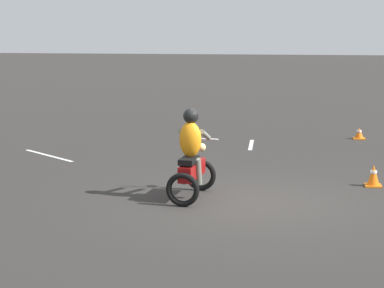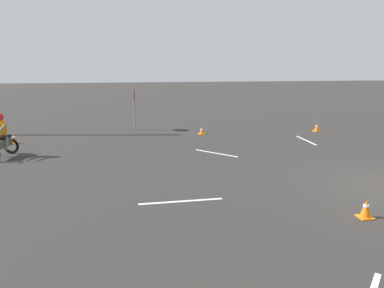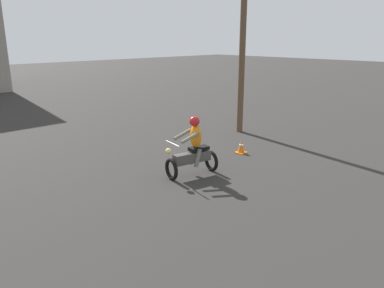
# 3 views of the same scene
# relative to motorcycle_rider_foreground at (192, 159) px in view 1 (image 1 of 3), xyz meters

# --- Properties ---
(ground_plane) EXTENTS (120.00, 120.00, 0.00)m
(ground_plane) POSITION_rel_motorcycle_rider_foreground_xyz_m (0.09, 1.12, -0.73)
(ground_plane) COLOR #2D2B28
(motorcycle_rider_foreground) EXTENTS (1.54, 0.80, 1.66)m
(motorcycle_rider_foreground) POSITION_rel_motorcycle_rider_foreground_xyz_m (0.00, 0.00, 0.00)
(motorcycle_rider_foreground) COLOR black
(motorcycle_rider_foreground) RESTS_ON ground
(traffic_cone_near_left) EXTENTS (0.32, 0.32, 0.43)m
(traffic_cone_near_left) POSITION_rel_motorcycle_rider_foreground_xyz_m (-1.51, 3.37, -0.52)
(traffic_cone_near_left) COLOR orange
(traffic_cone_near_left) RESTS_ON ground
(traffic_cone_far_center) EXTENTS (0.32, 0.32, 0.32)m
(traffic_cone_far_center) POSITION_rel_motorcycle_rider_foreground_xyz_m (-7.52, 3.57, -0.57)
(traffic_cone_far_center) COLOR orange
(traffic_cone_far_center) RESTS_ON ground
(lane_stripe_w) EXTENTS (1.63, 0.15, 0.01)m
(lane_stripe_w) POSITION_rel_motorcycle_rider_foreground_xyz_m (-6.12, 0.70, -0.72)
(lane_stripe_w) COLOR silver
(lane_stripe_w) RESTS_ON ground
(lane_stripe_sw) EXTENTS (1.45, 1.66, 0.01)m
(lane_stripe_sw) POSITION_rel_motorcycle_rider_foreground_xyz_m (-3.88, -4.02, -0.72)
(lane_stripe_sw) COLOR silver
(lane_stripe_sw) RESTS_ON ground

